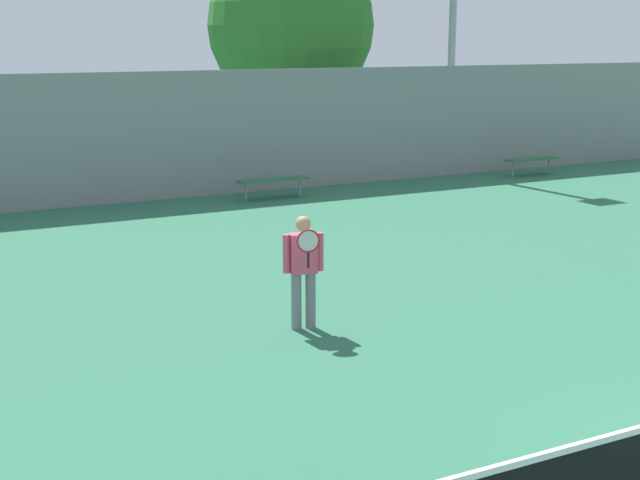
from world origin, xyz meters
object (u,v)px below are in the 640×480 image
bench_adjacent_court (273,181)px  tree_green_tall (291,26)px  tennis_player (303,266)px  bench_courtside_far (532,160)px

bench_adjacent_court → tree_green_tall: 6.88m
tennis_player → tree_green_tall: size_ratio=0.23×
bench_adjacent_court → tree_green_tall: tree_green_tall is taller
tennis_player → tree_green_tall: (6.66, 14.21, 3.30)m
tennis_player → bench_courtside_far: tennis_player is taller
tennis_player → bench_adjacent_court: size_ratio=0.86×
bench_courtside_far → bench_adjacent_court: 8.08m
bench_courtside_far → tree_green_tall: bearing=136.1°
tennis_player → bench_courtside_far: bearing=50.8°
tennis_player → bench_courtside_far: (11.84, 9.22, -0.44)m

